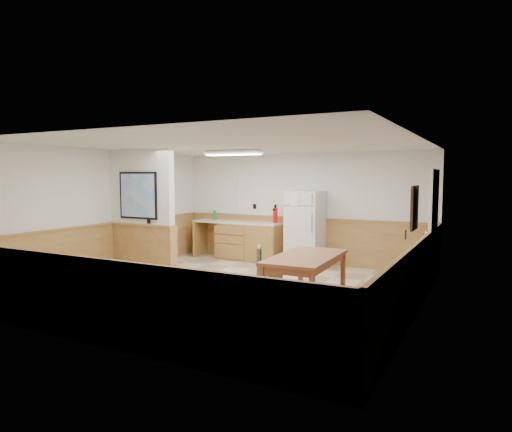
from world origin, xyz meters
The scene contains 20 objects.
ground centered at (0.00, 0.00, 0.00)m, with size 6.00×6.00×0.00m, color beige.
ceiling centered at (0.00, 0.00, 2.50)m, with size 6.00×6.00×0.02m, color silver.
back_wall centered at (0.00, 3.00, 1.25)m, with size 6.00×0.02×2.50m, color white.
right_wall centered at (3.00, 0.00, 1.25)m, with size 0.02×6.00×2.50m, color white.
left_wall centered at (-3.00, 0.00, 1.25)m, with size 0.02×6.00×2.50m, color white.
wainscot_back centered at (0.00, 2.98, 0.50)m, with size 6.00×0.04×1.00m, color tan.
wainscot_right centered at (2.98, 0.00, 0.50)m, with size 0.04×6.00×1.00m, color tan.
wainscot_left centered at (-2.98, 0.00, 0.50)m, with size 0.04×6.00×1.00m, color tan.
partition_wall centered at (-2.25, 0.19, 1.23)m, with size 1.50×0.20×2.50m.
kitchen_counter centered at (-1.21, 2.68, 0.46)m, with size 2.20×0.61×1.00m.
exterior_door centered at (2.96, 1.90, 1.05)m, with size 0.07×1.02×2.15m.
kitchen_window centered at (-2.10, 2.98, 1.55)m, with size 0.80×0.04×1.00m.
wall_painting centered at (2.97, -0.30, 1.55)m, with size 0.04×0.50×0.60m.
fluorescent_fixture centered at (-0.80, 1.30, 2.45)m, with size 1.20×0.30×0.09m.
refrigerator centered at (0.25, 2.63, 0.83)m, with size 0.74×0.72×1.65m.
dining_table centered at (1.36, -0.16, 0.66)m, with size 0.94×1.78×0.75m.
dining_bench centered at (2.75, -0.15, 0.35)m, with size 0.48×1.76×0.45m.
dining_chair centered at (0.68, -0.22, 0.50)m, with size 0.69×0.59×0.85m.
fire_extinguisher centered at (-0.52, 2.72, 1.09)m, with size 0.14×0.14×0.43m.
soap_bottle centered at (-2.17, 2.71, 1.02)m, with size 0.08×0.08×0.24m, color green.
Camera 1 is at (3.92, -6.70, 1.97)m, focal length 32.00 mm.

